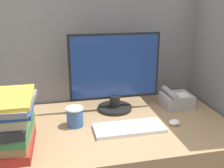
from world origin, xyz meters
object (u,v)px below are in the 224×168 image
at_px(monitor, 115,74).
at_px(coffee_cup, 75,117).
at_px(mouse, 175,122).
at_px(book_stack, 6,124).
at_px(keyboard, 129,128).
at_px(desk_telephone, 176,99).

xyz_separation_m(monitor, coffee_cup, (-0.26, -0.17, -0.17)).
relative_size(mouse, book_stack, 0.19).
height_order(monitor, keyboard, monitor).
distance_m(keyboard, mouse, 0.26).
bearing_deg(monitor, keyboard, -87.31).
bearing_deg(mouse, book_stack, -175.56).
height_order(coffee_cup, desk_telephone, desk_telephone).
bearing_deg(coffee_cup, desk_telephone, 11.66).
relative_size(keyboard, book_stack, 1.15).
distance_m(keyboard, book_stack, 0.60).
distance_m(coffee_cup, book_stack, 0.37).
relative_size(monitor, keyboard, 1.48).
bearing_deg(monitor, book_stack, -149.00).
xyz_separation_m(keyboard, coffee_cup, (-0.27, 0.11, 0.04)).
height_order(mouse, book_stack, book_stack).
height_order(mouse, coffee_cup, coffee_cup).
relative_size(keyboard, desk_telephone, 1.99).
bearing_deg(monitor, desk_telephone, -4.94).
distance_m(coffee_cup, desk_telephone, 0.66).
height_order(keyboard, book_stack, book_stack).
bearing_deg(coffee_cup, mouse, -11.78).
bearing_deg(keyboard, desk_telephone, 32.83).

